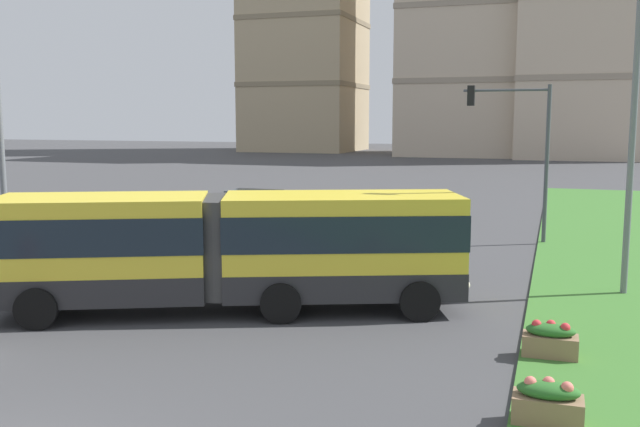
% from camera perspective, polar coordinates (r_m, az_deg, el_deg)
% --- Properties ---
extents(articulated_bus, '(11.80, 6.91, 3.00)m').
position_cam_1_polar(articulated_bus, '(18.18, -7.15, -2.77)').
color(articulated_bus, yellow).
rests_on(articulated_bus, ground).
extents(car_navy_sedan, '(4.40, 2.02, 1.58)m').
position_cam_1_polar(car_navy_sedan, '(33.38, -5.14, 0.46)').
color(car_navy_sedan, '#19234C').
rests_on(car_navy_sedan, ground).
extents(flower_planter_1, '(1.10, 0.56, 0.74)m').
position_cam_1_polar(flower_planter_1, '(12.24, 17.95, -14.30)').
color(flower_planter_1, '#937051').
rests_on(flower_planter_1, grass_median).
extents(flower_planter_2, '(1.10, 0.56, 0.74)m').
position_cam_1_polar(flower_planter_2, '(15.45, 18.13, -9.66)').
color(flower_planter_2, '#937051').
rests_on(flower_planter_2, grass_median).
extents(traffic_light_far_right, '(3.37, 0.28, 6.24)m').
position_cam_1_polar(traffic_light_far_right, '(28.97, 15.89, 6.03)').
color(traffic_light_far_right, '#474C51').
rests_on(traffic_light_far_right, ground).
extents(streetlight_median, '(0.70, 0.28, 9.86)m').
position_cam_1_polar(streetlight_median, '(21.11, 24.09, 8.24)').
color(streetlight_median, slate).
rests_on(streetlight_median, ground).
extents(apartment_tower_centre, '(16.46, 19.35, 37.42)m').
position_cam_1_polar(apartment_tower_centre, '(98.16, 20.95, 15.27)').
color(apartment_tower_centre, '#C6B299').
rests_on(apartment_tower_centre, ground).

